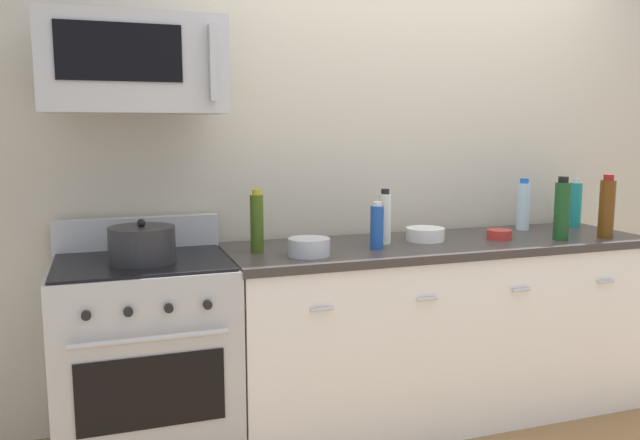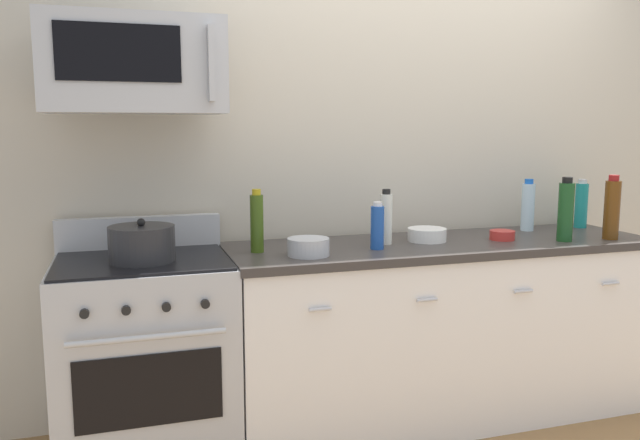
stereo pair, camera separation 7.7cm
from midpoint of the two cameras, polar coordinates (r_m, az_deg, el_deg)
name	(u,v)px [view 2 (the right image)]	position (r m, az deg, el deg)	size (l,w,h in m)	color
ground_plane	(439,413)	(3.55, 11.28, -16.68)	(6.34, 6.34, 0.00)	olive
back_wall	(411,153)	(3.59, 8.75, 5.97)	(5.28, 0.10, 2.70)	beige
counter_unit	(441,329)	(3.38, 11.51, -9.60)	(2.19, 0.66, 0.92)	white
range_oven	(146,358)	(3.00, -14.63, -11.91)	(0.76, 0.69, 1.07)	#B7BABF
microwave	(134,66)	(2.87, -15.63, 13.20)	(0.74, 0.44, 0.40)	#B7BABF
bottle_olive_oil	(257,222)	(2.92, -4.95, -0.22)	(0.06, 0.06, 0.29)	#385114
bottle_sparkling_teal	(581,205)	(3.94, 22.95, 1.28)	(0.07, 0.07, 0.28)	#197F7A
bottle_vinegar_white	(386,218)	(3.14, 6.65, 0.18)	(0.06, 0.06, 0.27)	silver
bottle_water_clear	(528,206)	(3.72, 18.75, 1.18)	(0.07, 0.07, 0.29)	silver
bottle_wine_green	(566,211)	(3.44, 21.82, 0.77)	(0.08, 0.08, 0.33)	#19471E
bottle_soda_blue	(377,227)	(3.01, 5.90, -0.61)	(0.06, 0.06, 0.23)	#1E4CA5
bottle_wine_amber	(612,209)	(3.60, 25.32, 0.91)	(0.08, 0.08, 0.33)	#59330F
bowl_white_ceramic	(427,234)	(3.26, 10.26, -1.26)	(0.20, 0.20, 0.07)	white
bowl_red_small	(502,235)	(3.39, 16.69, -1.29)	(0.13, 0.13, 0.05)	#B72D28
bowl_steel_prep	(308,246)	(2.85, -0.28, -2.39)	(0.19, 0.19, 0.08)	#B2B5BA
stockpot	(142,244)	(2.81, -14.97, -2.06)	(0.28, 0.28, 0.19)	#262628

